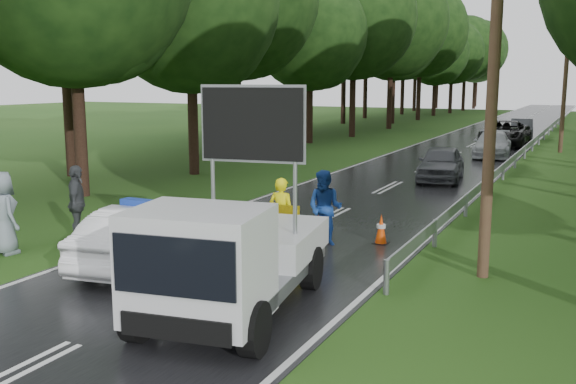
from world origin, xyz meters
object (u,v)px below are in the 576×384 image
Objects in this scene: officer at (282,214)px; queue_car_second at (492,144)px; work_truck at (228,258)px; police_sedan at (144,236)px; queue_car_first at (441,163)px; barrier at (243,214)px; queue_car_fourth at (521,129)px; queue_car_third at (505,133)px; civilian at (325,208)px.

queue_car_second is at bearing -93.47° from officer.
police_sedan is at bearing 142.09° from work_truck.
barrier is at bearing -105.03° from queue_car_first.
queue_car_second is (1.59, 22.18, -0.24)m from officer.
police_sedan is 37.11m from queue_car_fourth.
queue_car_third is at bearing 86.15° from queue_car_second.
queue_car_fourth is (0.76, 21.61, -0.03)m from queue_car_first.
police_sedan is 3.35m from officer.
barrier is 22.70m from queue_car_second.
work_truck is 38.74m from queue_car_fourth.
civilian is at bearing -90.81° from queue_car_third.
civilian is 0.34× the size of queue_car_third.
queue_car_third reaches higher than barrier.
work_truck is (3.33, -1.84, 0.39)m from police_sedan.
police_sedan is 0.82× the size of work_truck.
queue_car_fourth is (0.58, 38.74, -0.40)m from work_truck.
police_sedan is at bearing -95.99° from queue_car_third.
work_truck is 5.39m from civilian.
barrier is 34.85m from queue_car_fourth.
civilian reaches higher than queue_car_fourth.
queue_car_third reaches higher than queue_car_first.
queue_car_first is 15.61m from queue_car_third.
queue_car_second is at bearing -87.69° from queue_car_third.
queue_car_second is at bearing 75.41° from barrier.
queue_car_first is at bearing -93.75° from officer.
police_sedan is at bearing -108.67° from queue_car_first.
civilian is 21.20m from queue_car_second.
queue_car_second is at bearing -97.82° from queue_car_fourth.
barrier is at bearing 24.49° from officer.
police_sedan is 31.11m from queue_car_third.
barrier is at bearing -130.46° from police_sedan.
work_truck is 17.13m from queue_car_first.
work_truck is at bearing -96.47° from queue_car_second.
officer is at bearing -101.42° from queue_car_first.
officer reaches higher than queue_car_third.
queue_car_third is 6.01m from queue_car_fourth.
queue_car_third reaches higher than police_sedan.
queue_car_third is (0.25, 32.74, -0.30)m from work_truck.
officer is at bearing -92.22° from queue_car_third.
queue_car_fourth is (1.01, 33.37, -0.27)m from civilian.
queue_car_second is 0.81× the size of queue_car_third.
work_truck is at bearing -96.43° from queue_car_first.
officer is 0.32× the size of queue_car_third.
officer is 22.24m from queue_car_second.
civilian reaches higher than queue_car_first.
police_sedan reaches higher than queue_car_second.
civilian is 33.38m from queue_car_fourth.
police_sedan is at bearing -103.19° from queue_car_fourth.
queue_car_third is at bearing 86.64° from civilian.
police_sedan is 3.82m from work_truck.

